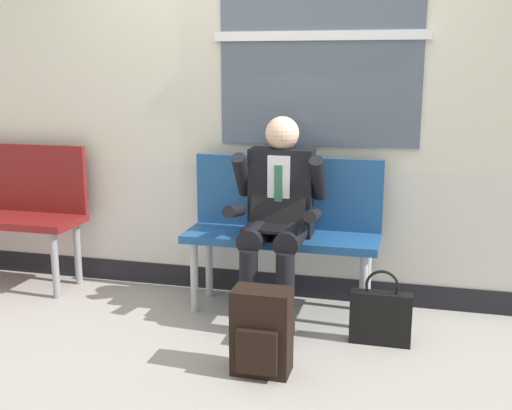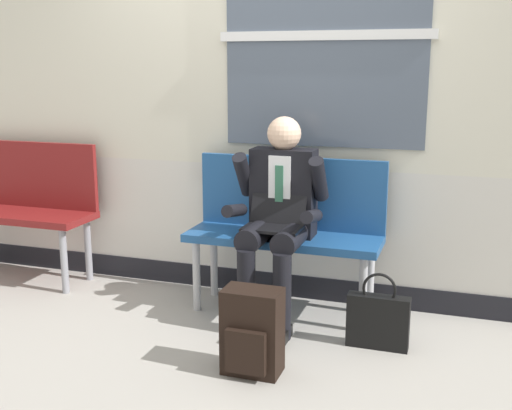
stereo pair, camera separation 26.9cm
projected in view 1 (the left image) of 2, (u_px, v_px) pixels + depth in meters
ground_plane at (237, 321)px, 4.00m from camera, size 18.00×18.00×0.00m
station_wall at (261, 101)px, 4.26m from camera, size 6.33×0.16×2.69m
bench_with_person at (284, 221)px, 4.11m from camera, size 1.24×0.42×1.00m
bench_empty at (13, 204)px, 4.60m from camera, size 1.07×0.42×1.02m
person_seated at (277, 213)px, 3.89m from camera, size 0.57×0.70×1.27m
backpack at (261, 333)px, 3.29m from camera, size 0.30×0.22×0.46m
handbag at (381, 316)px, 3.65m from camera, size 0.35×0.09×0.45m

